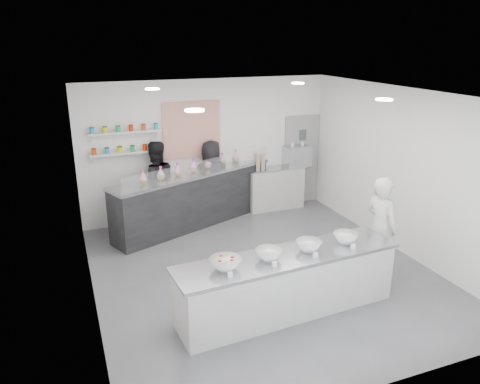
% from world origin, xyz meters
% --- Properties ---
extents(floor, '(6.00, 6.00, 0.00)m').
position_xyz_m(floor, '(0.00, 0.00, 0.00)').
color(floor, '#515156').
rests_on(floor, ground).
extents(ceiling, '(6.00, 6.00, 0.00)m').
position_xyz_m(ceiling, '(0.00, 0.00, 3.00)').
color(ceiling, white).
rests_on(ceiling, floor).
extents(back_wall, '(5.50, 0.00, 5.50)m').
position_xyz_m(back_wall, '(0.00, 3.00, 1.50)').
color(back_wall, white).
rests_on(back_wall, floor).
extents(left_wall, '(0.00, 6.00, 6.00)m').
position_xyz_m(left_wall, '(-2.75, 0.00, 1.50)').
color(left_wall, white).
rests_on(left_wall, floor).
extents(right_wall, '(0.00, 6.00, 6.00)m').
position_xyz_m(right_wall, '(2.75, 0.00, 1.50)').
color(right_wall, white).
rests_on(right_wall, floor).
extents(back_door, '(0.88, 0.04, 2.10)m').
position_xyz_m(back_door, '(2.30, 2.97, 1.05)').
color(back_door, gray).
rests_on(back_door, floor).
extents(pattern_panel, '(1.25, 0.03, 1.20)m').
position_xyz_m(pattern_panel, '(-0.35, 2.98, 1.95)').
color(pattern_panel, red).
rests_on(pattern_panel, back_wall).
extents(jar_shelf_lower, '(1.45, 0.22, 0.04)m').
position_xyz_m(jar_shelf_lower, '(-1.75, 2.90, 1.60)').
color(jar_shelf_lower, silver).
rests_on(jar_shelf_lower, back_wall).
extents(jar_shelf_upper, '(1.45, 0.22, 0.04)m').
position_xyz_m(jar_shelf_upper, '(-1.75, 2.90, 2.02)').
color(jar_shelf_upper, silver).
rests_on(jar_shelf_upper, back_wall).
extents(preserve_jars, '(1.45, 0.10, 0.56)m').
position_xyz_m(preserve_jars, '(-1.75, 2.88, 1.88)').
color(preserve_jars, red).
rests_on(preserve_jars, jar_shelf_lower).
extents(downlight_0, '(0.24, 0.24, 0.02)m').
position_xyz_m(downlight_0, '(-1.40, -1.00, 2.98)').
color(downlight_0, white).
rests_on(downlight_0, ceiling).
extents(downlight_1, '(0.24, 0.24, 0.02)m').
position_xyz_m(downlight_1, '(1.40, -1.00, 2.98)').
color(downlight_1, white).
rests_on(downlight_1, ceiling).
extents(downlight_2, '(0.24, 0.24, 0.02)m').
position_xyz_m(downlight_2, '(-1.40, 1.60, 2.98)').
color(downlight_2, white).
rests_on(downlight_2, ceiling).
extents(downlight_3, '(0.24, 0.24, 0.02)m').
position_xyz_m(downlight_3, '(1.40, 1.60, 2.98)').
color(downlight_3, white).
rests_on(downlight_3, ceiling).
extents(prep_counter, '(3.39, 0.98, 0.91)m').
position_xyz_m(prep_counter, '(-0.15, -1.22, 0.46)').
color(prep_counter, '#AAAAA5').
rests_on(prep_counter, floor).
extents(back_bar, '(3.73, 2.04, 1.16)m').
position_xyz_m(back_bar, '(-0.48, 2.49, 0.58)').
color(back_bar, black).
rests_on(back_bar, floor).
extents(sneeze_guard, '(3.43, 1.40, 0.32)m').
position_xyz_m(sneeze_guard, '(-0.35, 2.19, 1.32)').
color(sneeze_guard, white).
rests_on(sneeze_guard, back_bar).
extents(espresso_ledge, '(1.33, 0.42, 0.98)m').
position_xyz_m(espresso_ledge, '(1.55, 2.78, 0.49)').
color(espresso_ledge, '#AAAAA5').
rests_on(espresso_ledge, floor).
extents(espresso_machine, '(0.59, 0.41, 0.45)m').
position_xyz_m(espresso_machine, '(2.08, 2.78, 1.21)').
color(espresso_machine, '#93969E').
rests_on(espresso_machine, espresso_ledge).
extents(cup_stacks, '(0.24, 0.24, 0.37)m').
position_xyz_m(cup_stacks, '(1.14, 2.78, 1.17)').
color(cup_stacks, tan).
rests_on(cup_stacks, espresso_ledge).
extents(prep_bowls, '(2.35, 0.63, 0.15)m').
position_xyz_m(prep_bowls, '(-0.15, -1.22, 0.99)').
color(prep_bowls, white).
rests_on(prep_bowls, prep_counter).
extents(label_cards, '(2.01, 0.04, 0.07)m').
position_xyz_m(label_cards, '(-0.19, -1.73, 0.95)').
color(label_cards, white).
rests_on(label_cards, prep_counter).
extents(cookie_bags, '(2.43, 1.11, 0.28)m').
position_xyz_m(cookie_bags, '(-0.48, 2.49, 1.30)').
color(cookie_bags, '#FF72D3').
rests_on(cookie_bags, back_bar).
extents(woman_prep, '(0.51, 0.69, 1.74)m').
position_xyz_m(woman_prep, '(1.72, -0.81, 0.87)').
color(woman_prep, silver).
rests_on(woman_prep, floor).
extents(staff_left, '(0.90, 0.71, 1.83)m').
position_xyz_m(staff_left, '(-1.22, 2.74, 0.91)').
color(staff_left, black).
rests_on(staff_left, floor).
extents(staff_right, '(0.96, 0.75, 1.74)m').
position_xyz_m(staff_right, '(-0.00, 2.74, 0.87)').
color(staff_right, black).
rests_on(staff_right, floor).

